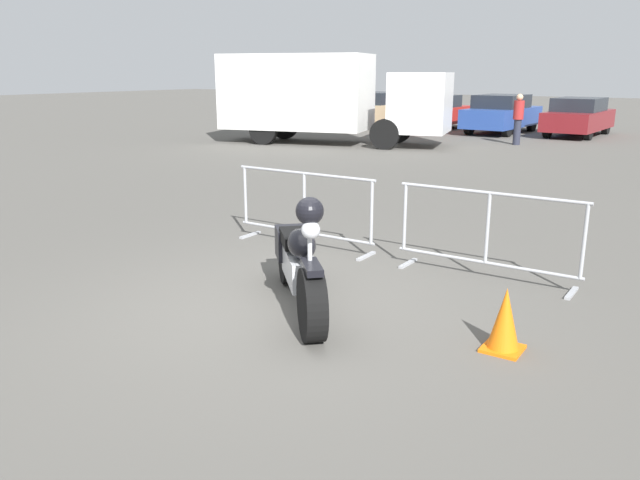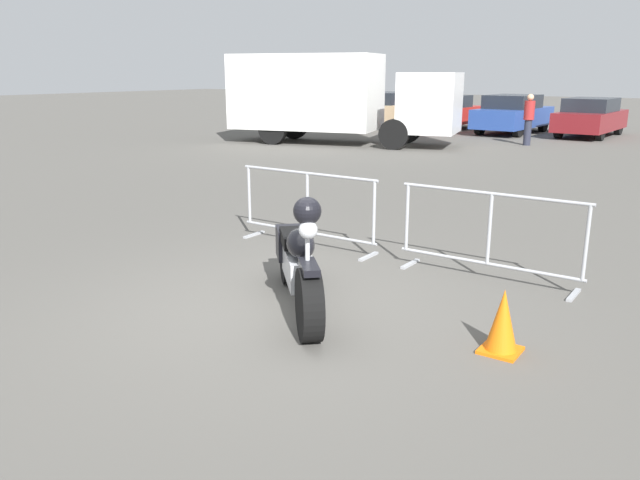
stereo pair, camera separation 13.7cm
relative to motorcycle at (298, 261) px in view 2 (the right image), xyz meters
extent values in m
plane|color=#54514C|center=(-0.17, -0.21, -0.51)|extent=(120.00, 120.00, 0.00)
cylinder|color=black|center=(0.57, -0.61, -0.16)|extent=(0.61, 0.63, 0.69)
cylinder|color=black|center=(-0.57, 0.61, -0.16)|extent=(0.61, 0.63, 0.69)
cube|color=silver|center=(0.00, 0.00, -0.06)|extent=(0.81, 0.84, 0.30)
ellipsoid|color=black|center=(0.13, -0.14, 0.24)|extent=(0.62, 0.63, 0.28)
cube|color=black|center=(-0.13, 0.14, 0.20)|extent=(0.60, 0.61, 0.13)
cube|color=black|center=(-0.38, 0.41, 0.05)|extent=(0.52, 0.52, 0.34)
cube|color=black|center=(0.57, -0.61, 0.20)|extent=(0.40, 0.42, 0.06)
cylinder|color=silver|center=(0.50, -0.53, 0.35)|extent=(0.06, 0.06, 0.48)
sphere|color=silver|center=(0.54, -0.57, 0.54)|extent=(0.17, 0.17, 0.17)
sphere|color=black|center=(0.50, -0.53, 0.70)|extent=(0.26, 0.26, 0.26)
cylinder|color=#9EA0A5|center=(-1.32, 2.01, 0.54)|extent=(2.26, 0.05, 0.04)
cylinder|color=#9EA0A5|center=(-1.32, 2.01, -0.31)|extent=(2.26, 0.05, 0.04)
cylinder|color=#9EA0A5|center=(-2.40, 2.01, 0.12)|extent=(0.04, 0.04, 0.85)
cylinder|color=#9EA0A5|center=(-1.32, 2.01, 0.12)|extent=(0.04, 0.04, 0.85)
cylinder|color=#9EA0A5|center=(-0.24, 2.00, 0.12)|extent=(0.04, 0.04, 0.85)
cube|color=#9EA0A5|center=(-2.33, 2.01, -0.49)|extent=(0.06, 0.44, 0.03)
cube|color=#9EA0A5|center=(-0.31, 2.00, -0.49)|extent=(0.06, 0.44, 0.03)
cylinder|color=#9EA0A5|center=(1.32, 2.01, 0.54)|extent=(2.26, 0.05, 0.04)
cylinder|color=#9EA0A5|center=(1.32, 2.01, -0.31)|extent=(2.26, 0.05, 0.04)
cylinder|color=#9EA0A5|center=(0.24, 2.01, 0.12)|extent=(0.04, 0.04, 0.85)
cylinder|color=#9EA0A5|center=(1.32, 2.01, 0.12)|extent=(0.04, 0.04, 0.85)
cylinder|color=#9EA0A5|center=(2.40, 2.00, 0.12)|extent=(0.04, 0.04, 0.85)
cube|color=#9EA0A5|center=(0.31, 2.01, -0.49)|extent=(0.06, 0.44, 0.03)
cube|color=#9EA0A5|center=(2.33, 2.00, -0.49)|extent=(0.06, 0.44, 0.03)
cube|color=silver|center=(-9.18, 12.92, 1.22)|extent=(5.41, 3.47, 2.50)
cube|color=silver|center=(-5.01, 13.99, 0.92)|extent=(2.29, 2.56, 1.90)
cylinder|color=black|center=(-6.15, 14.69, -0.03)|extent=(1.00, 0.51, 0.96)
cylinder|color=black|center=(-5.67, 12.82, -0.03)|extent=(1.00, 0.51, 0.96)
cylinder|color=black|center=(-10.24, 13.64, -0.03)|extent=(1.00, 0.51, 0.96)
cylinder|color=black|center=(-9.76, 11.77, -0.03)|extent=(1.00, 0.51, 0.96)
cube|color=tan|center=(-9.97, 20.50, 0.12)|extent=(2.03, 4.52, 0.72)
cube|color=#1E232B|center=(-9.98, 20.34, 0.74)|extent=(1.77, 2.35, 0.52)
cylinder|color=black|center=(-10.66, 21.95, -0.18)|extent=(0.26, 0.67, 0.66)
cylinder|color=black|center=(-9.14, 21.88, -0.18)|extent=(0.26, 0.67, 0.66)
cylinder|color=black|center=(-10.80, 19.12, -0.18)|extent=(0.26, 0.67, 0.66)
cylinder|color=black|center=(-9.29, 19.04, -0.18)|extent=(0.26, 0.67, 0.66)
cube|color=#B21E19|center=(-7.12, 20.19, 0.09)|extent=(1.93, 4.31, 0.69)
cube|color=#1E232B|center=(-7.13, 20.04, 0.68)|extent=(1.69, 2.24, 0.49)
cylinder|color=black|center=(-7.78, 21.58, -0.19)|extent=(0.25, 0.64, 0.63)
cylinder|color=black|center=(-6.33, 21.50, -0.19)|extent=(0.25, 0.64, 0.63)
cylinder|color=black|center=(-7.91, 18.87, -0.19)|extent=(0.25, 0.64, 0.63)
cylinder|color=black|center=(-6.47, 18.80, -0.19)|extent=(0.25, 0.64, 0.63)
cube|color=#284799|center=(-4.28, 20.28, 0.12)|extent=(2.04, 4.55, 0.73)
cube|color=#1E232B|center=(-4.28, 20.13, 0.75)|extent=(1.78, 2.36, 0.52)
cylinder|color=black|center=(-4.96, 21.75, -0.18)|extent=(0.26, 0.67, 0.66)
cylinder|color=black|center=(-3.44, 21.67, -0.18)|extent=(0.26, 0.67, 0.66)
cylinder|color=black|center=(-5.11, 18.90, -0.18)|extent=(0.26, 0.67, 0.66)
cylinder|color=black|center=(-3.59, 18.82, -0.18)|extent=(0.26, 0.67, 0.66)
cube|color=maroon|center=(-1.43, 20.66, 0.10)|extent=(1.95, 4.34, 0.69)
cube|color=#1E232B|center=(-1.43, 20.51, 0.69)|extent=(1.70, 2.26, 0.49)
cylinder|color=black|center=(-2.08, 22.06, -0.19)|extent=(0.25, 0.64, 0.63)
cylinder|color=black|center=(-0.63, 21.99, -0.19)|extent=(0.25, 0.64, 0.63)
cylinder|color=black|center=(-2.22, 19.34, -0.19)|extent=(0.25, 0.64, 0.63)
cylinder|color=black|center=(-0.77, 19.27, -0.19)|extent=(0.25, 0.64, 0.63)
cylinder|color=#262838|center=(-2.52, 16.39, -0.08)|extent=(0.30, 0.30, 0.85)
cylinder|color=maroon|center=(-2.52, 16.39, 0.65)|extent=(0.42, 0.42, 0.62)
sphere|color=tan|center=(-2.52, 16.39, 1.07)|extent=(0.22, 0.22, 0.22)
cube|color=orange|center=(2.13, 0.14, -0.49)|extent=(0.34, 0.34, 0.03)
cone|color=orange|center=(2.13, 0.14, -0.20)|extent=(0.28, 0.28, 0.56)
camera|label=1|loc=(3.59, -5.06, 1.92)|focal=35.00mm
camera|label=2|loc=(3.70, -4.99, 1.92)|focal=35.00mm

